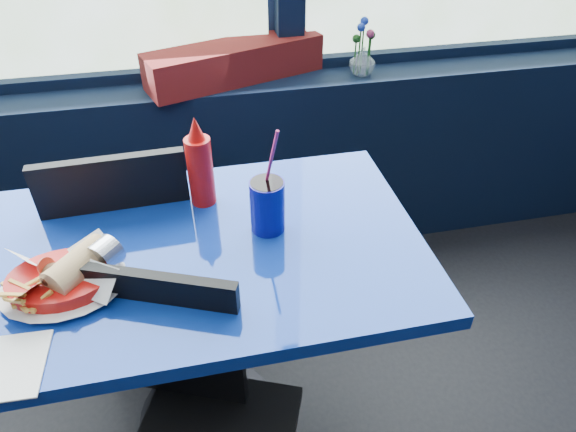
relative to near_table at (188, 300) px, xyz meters
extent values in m
cube|color=black|center=(-0.30, 0.87, -0.17)|extent=(5.00, 0.26, 0.80)
cube|color=black|center=(-0.30, 0.95, 0.24)|extent=(4.80, 0.08, 0.06)
cylinder|color=black|center=(0.00, 0.00, -0.55)|extent=(0.44, 0.44, 0.03)
cylinder|color=black|center=(0.00, 0.00, -0.23)|extent=(0.12, 0.12, 0.68)
cube|color=navy|center=(0.00, 0.00, 0.16)|extent=(1.20, 0.70, 0.04)
cube|color=black|center=(-0.05, -0.16, 0.05)|extent=(0.34, 0.16, 0.41)
cylinder|color=black|center=(-0.07, -0.12, -0.38)|extent=(0.02, 0.02, 0.38)
cube|color=black|center=(-0.15, 0.40, -0.13)|extent=(0.42, 0.42, 0.04)
cube|color=black|center=(-0.16, 0.21, 0.11)|extent=(0.39, 0.04, 0.45)
cylinder|color=black|center=(0.02, 0.58, -0.36)|extent=(0.02, 0.02, 0.42)
cylinder|color=black|center=(0.03, 0.23, -0.36)|extent=(0.02, 0.02, 0.42)
cylinder|color=black|center=(-0.33, 0.57, -0.36)|extent=(0.02, 0.02, 0.42)
cylinder|color=black|center=(-0.32, 0.22, -0.36)|extent=(0.02, 0.02, 0.42)
cube|color=maroon|center=(0.26, 0.88, 0.30)|extent=(0.69, 0.37, 0.13)
imported|color=silver|center=(0.74, 0.82, 0.28)|extent=(0.10, 0.11, 0.10)
cylinder|color=#1E5919|center=(0.72, 0.82, 0.31)|extent=(0.01, 0.01, 0.17)
sphere|color=blue|center=(0.72, 0.82, 0.41)|extent=(0.03, 0.03, 0.03)
cylinder|color=#1E5919|center=(0.75, 0.81, 0.30)|extent=(0.01, 0.01, 0.14)
sphere|color=#C03866|center=(0.75, 0.81, 0.39)|extent=(0.03, 0.03, 0.03)
cylinder|color=#1E5919|center=(0.74, 0.84, 0.32)|extent=(0.01, 0.01, 0.18)
sphere|color=blue|center=(0.74, 0.84, 0.43)|extent=(0.03, 0.03, 0.03)
cylinder|color=#1E5919|center=(0.71, 0.83, 0.29)|extent=(0.01, 0.01, 0.12)
sphere|color=#1E5919|center=(0.71, 0.83, 0.37)|extent=(0.03, 0.03, 0.03)
cylinder|color=#1E5919|center=(0.76, 0.83, 0.30)|extent=(0.01, 0.01, 0.13)
sphere|color=#1E5919|center=(0.76, 0.83, 0.38)|extent=(0.03, 0.03, 0.03)
cylinder|color=red|center=(-0.26, -0.08, 0.20)|extent=(0.31, 0.31, 0.04)
cylinder|color=white|center=(-0.26, -0.08, 0.19)|extent=(0.30, 0.30, 0.00)
cylinder|color=white|center=(-0.16, -0.05, 0.23)|extent=(0.09, 0.09, 0.08)
sphere|color=brown|center=(-0.26, -0.10, 0.24)|extent=(0.05, 0.05, 0.05)
cylinder|color=#AC2012|center=(-0.27, -0.09, 0.26)|extent=(0.06, 0.06, 0.01)
cylinder|color=red|center=(0.08, 0.19, 0.28)|extent=(0.07, 0.07, 0.19)
cone|color=red|center=(0.08, 0.19, 0.41)|extent=(0.05, 0.05, 0.06)
cylinder|color=#0B0B7D|center=(0.23, 0.03, 0.25)|extent=(0.09, 0.09, 0.14)
cylinder|color=black|center=(0.23, 0.03, 0.32)|extent=(0.08, 0.08, 0.01)
cylinder|color=#D62D77|center=(0.24, 0.03, 0.38)|extent=(0.03, 0.07, 0.19)
cube|color=white|center=(-0.35, -0.28, 0.18)|extent=(0.16, 0.16, 0.00)
camera|label=1|loc=(0.06, -0.98, 1.01)|focal=32.00mm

